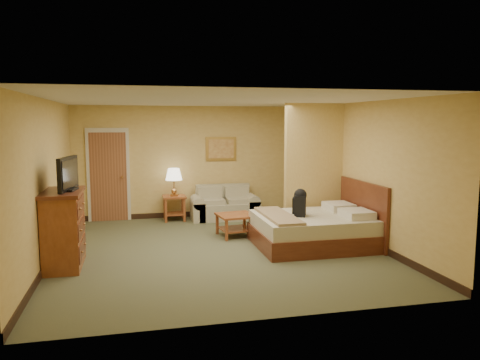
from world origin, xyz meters
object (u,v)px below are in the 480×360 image
object	(u,v)px
dresser	(64,229)
bed	(317,229)
coffee_table	(236,221)
loveseat	(225,208)

from	to	relation	value
dresser	bed	distance (m)	4.31
coffee_table	dresser	distance (m)	3.29
dresser	bed	bearing A→B (deg)	3.86
coffee_table	dresser	world-z (taller)	dresser
loveseat	dresser	size ratio (longest dim) A/B	1.30
coffee_table	dresser	bearing A→B (deg)	-156.58
loveseat	coffee_table	world-z (taller)	loveseat
coffee_table	bed	bearing A→B (deg)	-38.19
loveseat	dresser	world-z (taller)	dresser
dresser	coffee_table	bearing A→B (deg)	23.42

